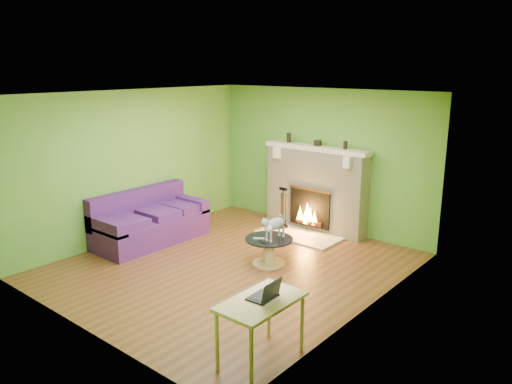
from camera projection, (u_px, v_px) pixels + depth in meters
floor at (231, 266)px, 7.67m from camera, size 5.00×5.00×0.00m
ceiling at (229, 94)px, 7.02m from camera, size 5.00×5.00×0.00m
wall_back at (322, 160)px, 9.21m from camera, size 5.00×0.00×5.00m
wall_front at (77, 224)px, 5.48m from camera, size 5.00×0.00×5.00m
wall_left at (136, 165)px, 8.74m from camera, size 0.00×5.00×5.00m
wall_right at (369, 211)px, 5.95m from camera, size 0.00×5.00×5.00m
window_frame at (329, 207)px, 5.23m from camera, size 0.00×1.20×1.20m
window_pane at (329, 207)px, 5.23m from camera, size 0.00×1.06×1.06m
fireplace at (316, 189)px, 9.20m from camera, size 2.10×0.46×1.58m
hearth at (299, 235)px, 9.00m from camera, size 1.50×0.75×0.03m
mantel at (316, 148)px, 9.00m from camera, size 2.10×0.28×0.08m
sofa at (149, 222)px, 8.67m from camera, size 0.90×1.99×0.89m
coffee_table at (269, 249)px, 7.68m from camera, size 0.74×0.74×0.42m
desk at (261, 308)px, 5.06m from camera, size 0.54×0.93×0.69m
cat at (275, 227)px, 7.58m from camera, size 0.23×0.62×0.39m
remote_silver at (259, 238)px, 7.61m from camera, size 0.17×0.13×0.02m
remote_black at (263, 241)px, 7.49m from camera, size 0.16×0.09×0.02m
laptop at (263, 287)px, 5.06m from camera, size 0.28×0.32×0.23m
fire_tools at (283, 207)px, 9.31m from camera, size 0.21×0.21×0.77m
mantel_vase_left at (289, 138)px, 9.38m from camera, size 0.08×0.08×0.18m
mantel_vase_right at (345, 145)px, 8.64m from camera, size 0.07×0.07×0.14m
mantel_box at (318, 143)px, 8.99m from camera, size 0.12×0.08×0.10m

